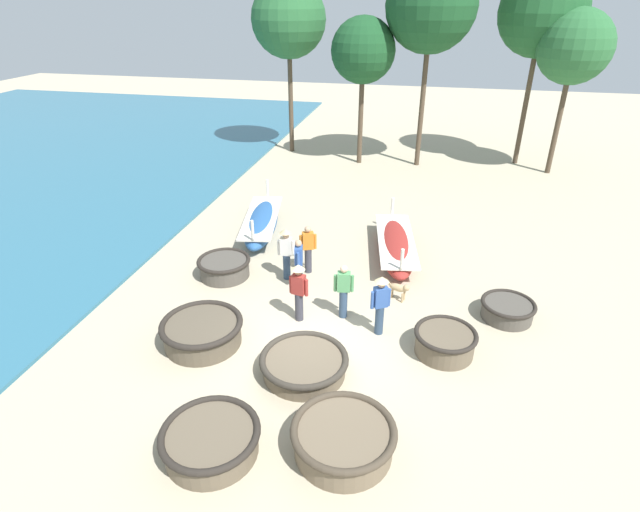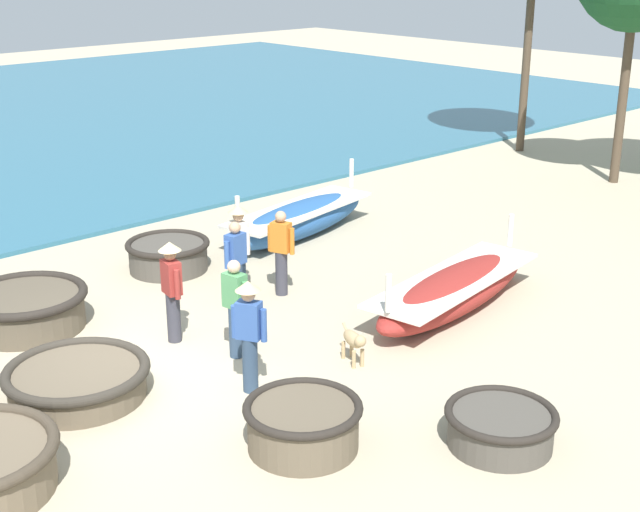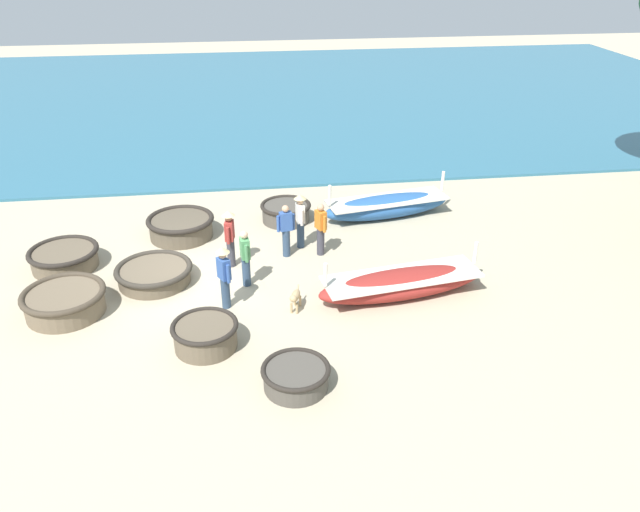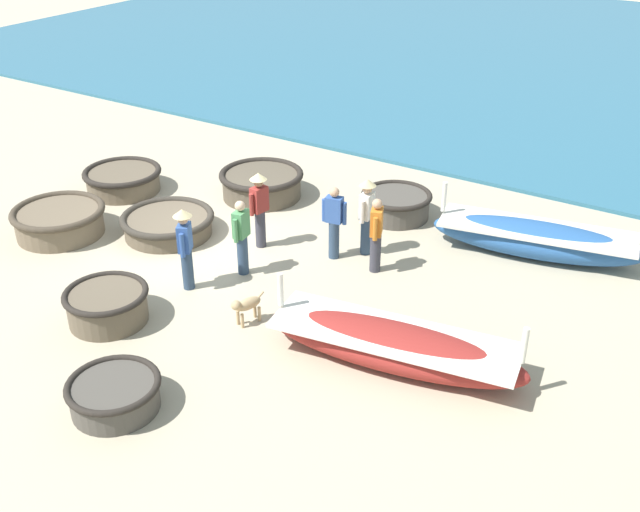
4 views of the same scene
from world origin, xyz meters
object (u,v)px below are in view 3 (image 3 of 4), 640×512
coracle_far_right (181,226)px  fisherman_standing_right (230,235)px  dog (295,297)px  coracle_far_left (64,301)px  coracle_beside_post (64,257)px  coracle_center (286,211)px  coracle_upturned (205,334)px  fisherman_crouching (300,217)px  fisherman_by_coracle (286,229)px  fisherman_hauling (245,257)px  long_boat_blue_hull (401,283)px  fisherman_standing_left (224,273)px  long_boat_ochre_hull (387,206)px  coracle_weathered (154,273)px  coracle_front_right (296,376)px  fisherman_with_hat (321,228)px

coracle_far_right → fisherman_standing_right: bearing=35.9°
fisherman_standing_right → dog: (2.51, 1.54, -0.59)m
coracle_far_left → coracle_beside_post: bearing=-167.3°
coracle_center → dog: size_ratio=2.46×
coracle_far_right → dog: size_ratio=3.08×
coracle_upturned → coracle_far_right: coracle_far_right is taller
fisherman_crouching → fisherman_by_coracle: bearing=-42.4°
fisherman_hauling → dog: fisherman_hauling is taller
coracle_beside_post → coracle_center: coracle_center is taller
fisherman_by_coracle → dog: fisherman_by_coracle is taller
dog → coracle_center: bearing=177.7°
long_boat_blue_hull → fisherman_standing_right: size_ratio=2.71×
coracle_center → fisherman_standing_left: bearing=-21.0°
fisherman_by_coracle → long_boat_blue_hull: bearing=46.4°
fisherman_standing_left → fisherman_hauling: bearing=152.4°
long_boat_ochre_hull → fisherman_hauling: 6.04m
coracle_upturned → fisherman_crouching: fisherman_crouching is taller
coracle_center → fisherman_standing_right: fisherman_standing_right is taller
coracle_weathered → coracle_center: 5.15m
coracle_upturned → coracle_front_right: coracle_upturned is taller
coracle_front_right → coracle_far_right: 7.99m
coracle_weathered → dog: size_ratio=3.09×
fisherman_standing_right → coracle_far_left: bearing=-64.7°
long_boat_blue_hull → fisherman_with_hat: fisherman_with_hat is taller
coracle_weathered → fisherman_crouching: bearing=110.9°
long_boat_ochre_hull → long_boat_blue_hull: size_ratio=0.97×
coracle_center → fisherman_by_coracle: fisherman_by_coracle is taller
coracle_front_right → coracle_far_left: (-3.51, -5.31, 0.07)m
dog → coracle_upturned: bearing=-59.5°
coracle_front_right → long_boat_ochre_hull: bearing=155.1°
coracle_far_right → fisherman_standing_left: (4.22, 1.36, 0.60)m
coracle_front_right → dog: dog is taller
fisherman_with_hat → dog: size_ratio=2.38×
long_boat_blue_hull → coracle_weathered: bearing=-103.6°
coracle_upturned → long_boat_ochre_hull: bearing=139.0°
coracle_far_right → fisherman_by_coracle: bearing=61.4°
fisherman_by_coracle → coracle_center: bearing=175.6°
coracle_far_left → coracle_center: bearing=129.3°
coracle_front_right → fisherman_with_hat: (-5.79, 1.29, 0.56)m
fisherman_crouching → fisherman_with_hat: fisherman_crouching is taller
dog → coracle_beside_post: bearing=-116.4°
fisherman_standing_right → fisherman_standing_left: (2.14, -0.15, 0.00)m
coracle_upturned → fisherman_standing_left: (-1.64, 0.46, 0.62)m
fisherman_crouching → coracle_beside_post: bearing=-86.6°
coracle_beside_post → coracle_weathered: bearing=65.3°
fisherman_standing_left → dog: fisherman_standing_left is taller
fisherman_with_hat → long_boat_ochre_hull: bearing=133.3°
coracle_beside_post → fisherman_with_hat: (0.15, 7.14, 0.52)m
coracle_front_right → coracle_beside_post: (-5.94, -5.86, 0.04)m
coracle_center → fisherman_standing_right: size_ratio=0.97×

